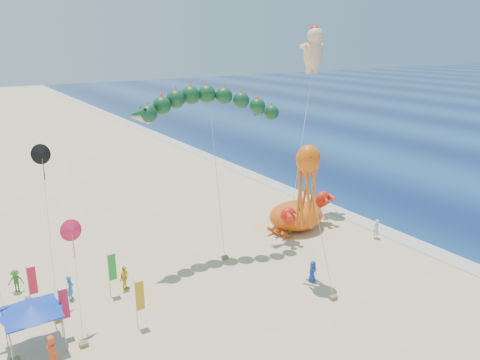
% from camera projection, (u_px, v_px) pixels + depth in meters
% --- Properties ---
extents(ground, '(320.00, 320.00, 0.00)m').
position_uv_depth(ground, '(275.00, 260.00, 37.16)').
color(ground, '#D1B784').
rests_on(ground, ground).
extents(foam_strip, '(320.00, 320.00, 0.00)m').
position_uv_depth(foam_strip, '(378.00, 228.00, 43.38)').
color(foam_strip, silver).
rests_on(foam_strip, ground).
extents(crab_inflatable, '(7.13, 5.66, 3.12)m').
position_uv_depth(crab_inflatable, '(297.00, 215.00, 42.90)').
color(crab_inflatable, '#D74D0B').
rests_on(crab_inflatable, ground).
extents(dragon_kite, '(12.22, 3.77, 13.06)m').
position_uv_depth(dragon_kite, '(209.00, 109.00, 35.71)').
color(dragon_kite, '#103B20').
rests_on(dragon_kite, ground).
extents(cherub_kite, '(7.74, 6.10, 18.04)m').
position_uv_depth(cherub_kite, '(314.00, 49.00, 45.04)').
color(cherub_kite, '#FAC998').
rests_on(cherub_kite, ground).
extents(octopus_kite, '(1.77, 4.46, 10.00)m').
position_uv_depth(octopus_kite, '(307.00, 180.00, 32.38)').
color(octopus_kite, '#EB5B0C').
rests_on(octopus_kite, ground).
extents(canopy_blue, '(3.24, 3.24, 2.71)m').
position_uv_depth(canopy_blue, '(31.00, 309.00, 26.10)').
color(canopy_blue, gray).
rests_on(canopy_blue, ground).
extents(feather_flags, '(5.66, 5.54, 3.20)m').
position_uv_depth(feather_flags, '(87.00, 288.00, 29.19)').
color(feather_flags, gray).
rests_on(feather_flags, ground).
extents(beachgoers, '(28.97, 10.91, 1.85)m').
position_uv_depth(beachgoers, '(123.00, 288.00, 31.38)').
color(beachgoers, silver).
rests_on(beachgoers, ground).
extents(small_kites, '(5.67, 7.76, 10.63)m').
position_uv_depth(small_kites, '(36.00, 210.00, 27.41)').
color(small_kites, '#FB53A6').
rests_on(small_kites, ground).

